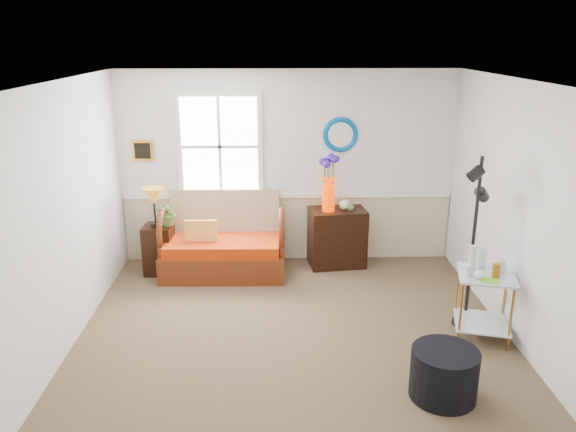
{
  "coord_description": "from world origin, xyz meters",
  "views": [
    {
      "loc": [
        -0.21,
        -4.9,
        3.0
      ],
      "look_at": [
        -0.05,
        0.56,
        1.24
      ],
      "focal_mm": 35.0,
      "sensor_mm": 36.0,
      "label": 1
    }
  ],
  "objects_px": {
    "floor_lamp": "(473,244)",
    "ottoman": "(444,374)",
    "cabinet": "(337,237)",
    "side_table": "(483,306)",
    "lamp_stand": "(159,249)",
    "loveseat": "(223,236)"
  },
  "relations": [
    {
      "from": "floor_lamp",
      "to": "ottoman",
      "type": "bearing_deg",
      "value": -132.29
    },
    {
      "from": "cabinet",
      "to": "ottoman",
      "type": "height_order",
      "value": "cabinet"
    },
    {
      "from": "cabinet",
      "to": "floor_lamp",
      "type": "xyz_separation_m",
      "value": [
        1.21,
        -1.72,
        0.54
      ]
    },
    {
      "from": "side_table",
      "to": "floor_lamp",
      "type": "height_order",
      "value": "floor_lamp"
    },
    {
      "from": "side_table",
      "to": "floor_lamp",
      "type": "distance_m",
      "value": 0.64
    },
    {
      "from": "side_table",
      "to": "ottoman",
      "type": "xyz_separation_m",
      "value": [
        -0.69,
        -1.0,
        -0.13
      ]
    },
    {
      "from": "lamp_stand",
      "to": "ottoman",
      "type": "height_order",
      "value": "lamp_stand"
    },
    {
      "from": "loveseat",
      "to": "side_table",
      "type": "distance_m",
      "value": 3.31
    },
    {
      "from": "lamp_stand",
      "to": "ottoman",
      "type": "relative_size",
      "value": 1.12
    },
    {
      "from": "loveseat",
      "to": "side_table",
      "type": "relative_size",
      "value": 2.24
    },
    {
      "from": "floor_lamp",
      "to": "ottoman",
      "type": "relative_size",
      "value": 3.22
    },
    {
      "from": "side_table",
      "to": "ottoman",
      "type": "height_order",
      "value": "side_table"
    },
    {
      "from": "floor_lamp",
      "to": "loveseat",
      "type": "bearing_deg",
      "value": 135.13
    },
    {
      "from": "lamp_stand",
      "to": "floor_lamp",
      "type": "xyz_separation_m",
      "value": [
        3.58,
        -1.52,
        0.61
      ]
    },
    {
      "from": "floor_lamp",
      "to": "ottoman",
      "type": "distance_m",
      "value": 1.58
    },
    {
      "from": "lamp_stand",
      "to": "cabinet",
      "type": "bearing_deg",
      "value": 4.8
    },
    {
      "from": "lamp_stand",
      "to": "floor_lamp",
      "type": "height_order",
      "value": "floor_lamp"
    },
    {
      "from": "floor_lamp",
      "to": "lamp_stand",
      "type": "bearing_deg",
      "value": 140.77
    },
    {
      "from": "cabinet",
      "to": "side_table",
      "type": "height_order",
      "value": "cabinet"
    },
    {
      "from": "loveseat",
      "to": "lamp_stand",
      "type": "height_order",
      "value": "loveseat"
    },
    {
      "from": "loveseat",
      "to": "lamp_stand",
      "type": "relative_size",
      "value": 2.44
    },
    {
      "from": "loveseat",
      "to": "cabinet",
      "type": "xyz_separation_m",
      "value": [
        1.52,
        0.23,
        -0.12
      ]
    }
  ]
}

